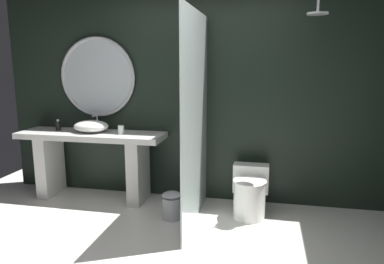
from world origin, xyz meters
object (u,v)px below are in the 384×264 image
(round_wall_mirror, at_px, (97,77))
(toilet, at_px, (250,192))
(waste_bin, at_px, (172,205))
(tumbler_cup, at_px, (121,130))
(rain_shower_head, at_px, (318,10))
(vessel_sink, at_px, (91,126))
(soap_dispenser, at_px, (58,126))

(round_wall_mirror, distance_m, toilet, 2.33)
(round_wall_mirror, relative_size, waste_bin, 3.30)
(toilet, bearing_deg, tumbler_cup, 175.57)
(tumbler_cup, relative_size, round_wall_mirror, 0.10)
(rain_shower_head, bearing_deg, vessel_sink, 178.14)
(round_wall_mirror, relative_size, toilet, 1.84)
(rain_shower_head, distance_m, toilet, 2.01)
(vessel_sink, relative_size, tumbler_cup, 4.14)
(waste_bin, bearing_deg, round_wall_mirror, 150.21)
(tumbler_cup, relative_size, waste_bin, 0.35)
(waste_bin, bearing_deg, vessel_sink, 159.35)
(tumbler_cup, bearing_deg, toilet, -4.43)
(rain_shower_head, bearing_deg, toilet, -172.96)
(vessel_sink, height_order, toilet, vessel_sink)
(vessel_sink, bearing_deg, soap_dispenser, 177.70)
(soap_dispenser, height_order, rain_shower_head, rain_shower_head)
(toilet, relative_size, waste_bin, 1.79)
(waste_bin, bearing_deg, tumbler_cup, 151.80)
(toilet, xyz_separation_m, waste_bin, (-0.82, -0.27, -0.11))
(tumbler_cup, xyz_separation_m, waste_bin, (0.72, -0.39, -0.74))
(vessel_sink, relative_size, rain_shower_head, 1.20)
(tumbler_cup, distance_m, toilet, 1.67)
(soap_dispenser, distance_m, rain_shower_head, 3.27)
(rain_shower_head, xyz_separation_m, toilet, (-0.60, -0.07, -1.92))
(round_wall_mirror, distance_m, waste_bin, 1.86)
(tumbler_cup, bearing_deg, soap_dispenser, 176.27)
(vessel_sink, distance_m, toilet, 2.06)
(vessel_sink, height_order, tumbler_cup, vessel_sink)
(vessel_sink, height_order, soap_dispenser, vessel_sink)
(tumbler_cup, relative_size, soap_dispenser, 0.75)
(soap_dispenser, bearing_deg, vessel_sink, -2.30)
(tumbler_cup, height_order, waste_bin, tumbler_cup)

